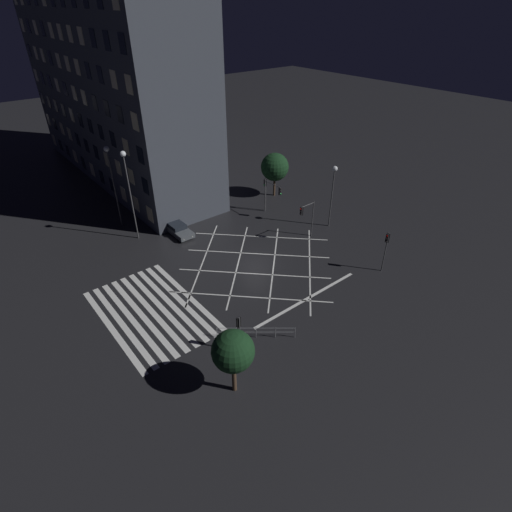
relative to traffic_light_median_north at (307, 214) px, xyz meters
name	(u,v)px	position (x,y,z in m)	size (l,w,h in m)	color
ground_plane	(256,263)	(0.45, -7.52, -3.17)	(200.00, 200.00, 0.00)	black
road_markings	(185,298)	(0.81, -16.16, -3.16)	(18.70, 25.04, 0.01)	silver
office_building	(112,92)	(-31.37, -7.53, 8.87)	(40.66, 10.06, 24.06)	#3D424C
traffic_light_median_north	(307,214)	(0.00, 0.00, 0.00)	(0.36, 2.15, 4.34)	#424244
traffic_light_se_main	(239,327)	(9.02, -16.16, -0.71)	(0.39, 0.36, 3.43)	#424244
traffic_light_nw_cross	(265,188)	(-8.28, 1.04, -0.05)	(0.36, 0.39, 4.37)	#424244
traffic_light_nw_main	(273,192)	(-6.64, 0.93, 0.05)	(3.06, 0.36, 4.33)	#424244
traffic_light_ne_cross	(386,245)	(9.41, 1.39, -0.08)	(0.36, 0.39, 4.34)	#424244
street_lamp_east	(127,175)	(-12.08, -14.69, 4.42)	(0.61, 0.61, 10.16)	#424244
street_lamp_west	(334,180)	(-0.34, 4.38, 2.65)	(0.62, 0.62, 7.49)	#424244
street_lamp_far	(110,168)	(-16.27, -14.86, 4.01)	(0.60, 0.60, 9.63)	#424244
street_tree_near	(233,351)	(11.75, -18.65, 0.60)	(2.91, 2.91, 5.25)	#473323
street_tree_far	(275,167)	(-11.12, 5.10, 0.90)	(3.74, 3.74, 5.95)	#473323
waiting_car	(178,229)	(-10.05, -10.64, -2.58)	(4.52, 1.80, 1.24)	#474C51
pedestrian_railing	(256,331)	(8.74, -14.26, -2.49)	(4.01, 4.92, 1.05)	gray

